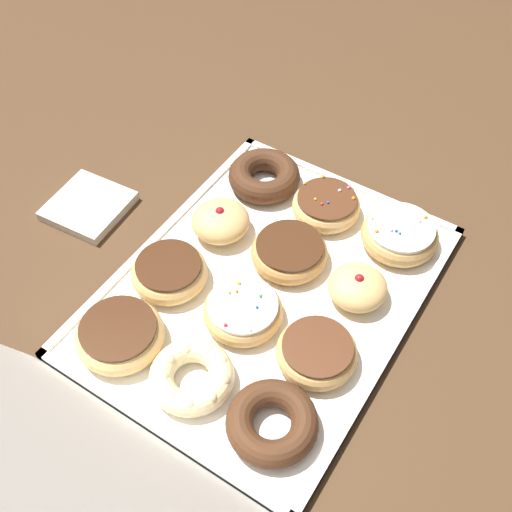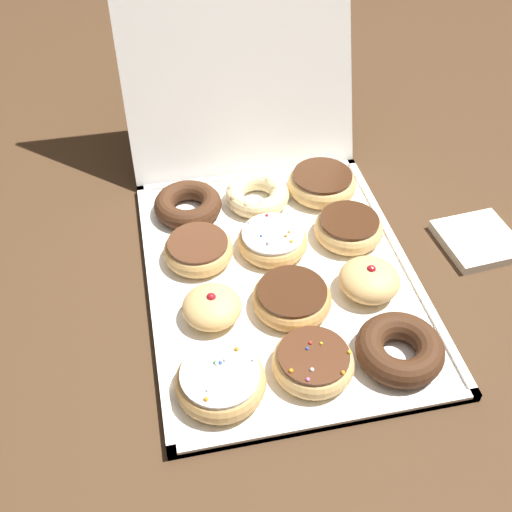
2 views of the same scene
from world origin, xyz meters
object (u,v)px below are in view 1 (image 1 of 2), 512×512
object	(u,v)px
sprinkle_donut_7	(243,311)
napkin_stack	(89,206)
chocolate_frosted_donut_8	(169,272)
cruller_donut_10	(194,378)
donut_box	(266,290)
chocolate_frosted_donut_6	(317,352)
sprinkle_donut_1	(324,204)
chocolate_cake_ring_donut_2	(264,176)
jelly_filled_donut_3	(358,287)
sprinkle_donut_0	(400,234)
jelly_filled_donut_5	(221,221)
chocolate_frosted_donut_11	(120,335)
chocolate_frosted_donut_4	(292,253)
chocolate_cake_ring_donut_9	(272,423)

from	to	relation	value
sprinkle_donut_7	napkin_stack	distance (m)	0.34
chocolate_frosted_donut_8	cruller_donut_10	xyz separation A→B (m)	(-0.13, 0.12, -0.00)
donut_box	sprinkle_donut_7	xyz separation A→B (m)	(-0.00, 0.06, 0.02)
cruller_donut_10	chocolate_frosted_donut_6	bearing A→B (deg)	-134.36
sprinkle_donut_1	chocolate_cake_ring_donut_2	bearing A→B (deg)	-1.75
jelly_filled_donut_3	napkin_stack	world-z (taller)	jelly_filled_donut_3
sprinkle_donut_0	napkin_stack	world-z (taller)	sprinkle_donut_0
cruller_donut_10	napkin_stack	world-z (taller)	cruller_donut_10
jelly_filled_donut_3	sprinkle_donut_0	bearing A→B (deg)	-93.87
sprinkle_donut_0	jelly_filled_donut_3	size ratio (longest dim) A/B	1.39
jelly_filled_donut_5	chocolate_frosted_donut_11	world-z (taller)	jelly_filled_donut_5
sprinkle_donut_1	cruller_donut_10	distance (m)	0.36
sprinkle_donut_0	napkin_stack	bearing A→B (deg)	23.39
sprinkle_donut_0	chocolate_frosted_donut_4	bearing A→B (deg)	45.16
jelly_filled_donut_5	chocolate_frosted_donut_8	world-z (taller)	jelly_filled_donut_5
chocolate_cake_ring_donut_2	sprinkle_donut_7	world-z (taller)	same
chocolate_frosted_donut_4	chocolate_frosted_donut_11	distance (m)	0.27
jelly_filled_donut_3	napkin_stack	size ratio (longest dim) A/B	0.72
chocolate_frosted_donut_4	napkin_stack	size ratio (longest dim) A/B	0.98
jelly_filled_donut_5	chocolate_cake_ring_donut_2	bearing A→B (deg)	-90.27
jelly_filled_donut_5	jelly_filled_donut_3	bearing A→B (deg)	-179.37
sprinkle_donut_0	sprinkle_donut_7	xyz separation A→B (m)	(0.12, 0.24, -0.00)
chocolate_frosted_donut_8	napkin_stack	bearing A→B (deg)	-13.28
sprinkle_donut_1	jelly_filled_donut_5	xyz separation A→B (m)	(0.11, 0.12, 0.00)
chocolate_cake_ring_donut_2	napkin_stack	size ratio (longest dim) A/B	1.01
donut_box	chocolate_cake_ring_donut_9	distance (m)	0.21
chocolate_frosted_donut_4	chocolate_cake_ring_donut_9	bearing A→B (deg)	115.43
chocolate_frosted_donut_8	jelly_filled_donut_3	bearing A→B (deg)	-153.19
chocolate_cake_ring_donut_2	cruller_donut_10	size ratio (longest dim) A/B	1.08
chocolate_frosted_donut_4	chocolate_frosted_donut_6	bearing A→B (deg)	131.59
sprinkle_donut_0	chocolate_cake_ring_donut_2	world-z (taller)	sprinkle_donut_0
donut_box	sprinkle_donut_7	bearing A→B (deg)	90.55
cruller_donut_10	napkin_stack	distance (m)	0.37
chocolate_frosted_donut_4	cruller_donut_10	size ratio (longest dim) A/B	1.04
jelly_filled_donut_5	chocolate_frosted_donut_6	size ratio (longest dim) A/B	0.83
jelly_filled_donut_5	chocolate_frosted_donut_8	bearing A→B (deg)	86.63
chocolate_frosted_donut_6	napkin_stack	size ratio (longest dim) A/B	0.93
sprinkle_donut_0	chocolate_frosted_donut_6	world-z (taller)	sprinkle_donut_0
sprinkle_donut_7	chocolate_frosted_donut_11	bearing A→B (deg)	46.38
cruller_donut_10	sprinkle_donut_7	bearing A→B (deg)	-88.40
chocolate_cake_ring_donut_2	chocolate_frosted_donut_8	bearing A→B (deg)	88.21
sprinkle_donut_1	jelly_filled_donut_3	world-z (taller)	jelly_filled_donut_3
chocolate_frosted_donut_8	chocolate_frosted_donut_11	bearing A→B (deg)	94.67
chocolate_cake_ring_donut_2	chocolate_frosted_donut_4	world-z (taller)	chocolate_cake_ring_donut_2
chocolate_frosted_donut_4	chocolate_cake_ring_donut_9	xyz separation A→B (m)	(-0.11, 0.24, -0.00)
jelly_filled_donut_5	sprinkle_donut_7	distance (m)	0.17
sprinkle_donut_1	chocolate_frosted_donut_11	bearing A→B (deg)	72.66
donut_box	chocolate_frosted_donut_4	bearing A→B (deg)	-94.40
donut_box	napkin_stack	size ratio (longest dim) A/B	4.46
chocolate_frosted_donut_8	chocolate_cake_ring_donut_9	bearing A→B (deg)	155.03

